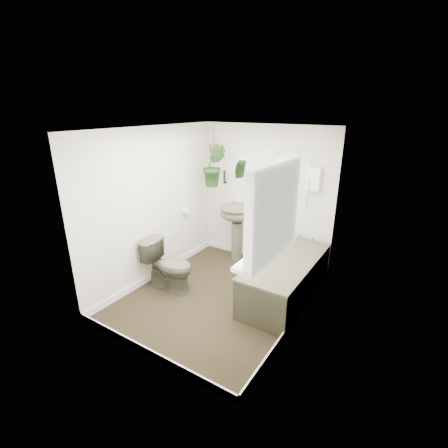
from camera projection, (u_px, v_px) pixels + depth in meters
The scene contains 22 objects.
floor at pixel (218, 297), 4.63m from camera, with size 2.30×2.80×0.02m, color black.
ceiling at pixel (217, 128), 3.84m from camera, with size 2.30×2.80×0.02m, color white.
wall_back at pixel (265, 196), 5.35m from camera, with size 2.30×0.02×2.30m, color white.
wall_front at pixel (137, 261), 3.12m from camera, with size 2.30×0.02×2.30m, color white.
wall_left at pixel (153, 206), 4.82m from camera, with size 0.02×2.80×2.30m, color white.
wall_right at pixel (304, 239), 3.65m from camera, with size 0.02×2.80×2.30m, color white.
skirting at pixel (218, 293), 4.61m from camera, with size 2.30×2.80×0.10m, color white.
bathtub at pixel (286, 278), 4.52m from camera, with size 0.72×1.72×0.58m, color #4D4C3A, non-canonical shape.
bath_screen at pixel (282, 199), 4.73m from camera, with size 0.04×0.72×1.40m, color silver, non-canonical shape.
shower_box at pixel (314, 179), 4.75m from camera, with size 0.20×0.10×0.35m, color white.
oval_mirror at pixel (245, 173), 5.38m from camera, with size 0.46×0.03×0.62m, color silver.
wall_sconce at pixel (224, 177), 5.61m from camera, with size 0.04×0.04×0.22m, color black.
toilet_roll_holder at pixel (186, 211), 5.43m from camera, with size 0.11×0.11×0.11m, color white.
window_recess at pixel (274, 211), 2.96m from camera, with size 0.08×1.00×0.90m, color white.
window_sill at pixel (265, 251), 3.14m from camera, with size 0.18×1.00×0.04m, color white.
window_blinds at pixel (270, 211), 2.98m from camera, with size 0.01×0.86×0.76m, color white.
toilet at pixel (169, 265), 4.71m from camera, with size 0.42×0.74×0.75m, color #4D4C3A.
pedestal_sink at pixel (237, 234), 5.54m from camera, with size 0.58×0.50×0.99m, color #4D4C3A, non-canonical shape.
sill_plant at pixel (276, 228), 3.34m from camera, with size 0.23×0.20×0.25m, color black.
hanging_plant at pixel (214, 166), 5.17m from camera, with size 0.37×0.30×0.67m, color black.
soap_bottle at pixel (250, 263), 4.12m from camera, with size 0.09×0.09×0.19m, color black.
hanging_pot at pixel (214, 148), 5.07m from camera, with size 0.16×0.16×0.12m, color #3F2E20.
Camera 1 is at (2.22, -3.32, 2.56)m, focal length 26.00 mm.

